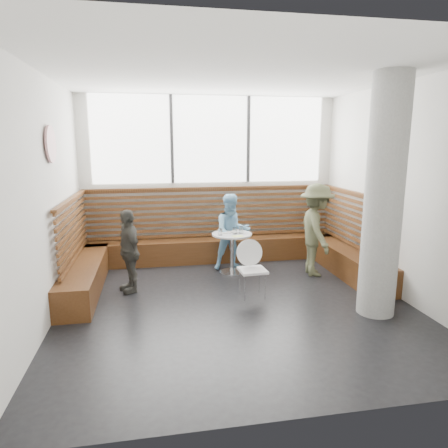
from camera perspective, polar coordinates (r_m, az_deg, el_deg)
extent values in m
cube|color=silver|center=(5.52, 1.84, 4.05)|extent=(5.00, 5.00, 3.20)
cube|color=black|center=(5.94, 1.74, -11.40)|extent=(5.00, 5.00, 0.01)
cube|color=white|center=(5.54, 1.96, 20.65)|extent=(5.00, 5.00, 0.01)
cube|color=white|center=(7.91, -1.94, 11.96)|extent=(4.50, 0.02, 1.65)
cube|color=#3F3F42|center=(7.82, -7.48, 11.88)|extent=(0.06, 0.04, 1.65)
cube|color=#3F3F42|center=(8.04, 3.50, 11.94)|extent=(0.06, 0.04, 1.65)
cube|color=#442611|center=(7.97, -1.59, -3.68)|extent=(5.00, 0.50, 0.45)
cube|color=#442611|center=(7.02, -18.91, -6.46)|extent=(0.50, 2.50, 0.45)
cube|color=#442611|center=(7.71, 16.40, -4.68)|extent=(0.50, 2.50, 0.45)
cube|color=#492812|center=(7.97, -1.81, 1.67)|extent=(4.88, 0.08, 0.98)
cube|color=#492812|center=(6.86, -20.70, -0.71)|extent=(0.08, 2.38, 0.98)
cube|color=#492812|center=(7.63, 17.85, 0.65)|extent=(0.08, 2.38, 0.98)
cylinder|color=gray|center=(5.66, 21.86, 3.41)|extent=(0.50, 0.50, 3.20)
cylinder|color=white|center=(5.90, -23.51, 10.42)|extent=(0.03, 0.50, 0.50)
cylinder|color=silver|center=(7.30, 1.11, -6.88)|extent=(0.45, 0.45, 0.02)
cylinder|color=silver|center=(7.19, 1.12, -4.20)|extent=(0.07, 0.07, 0.70)
cylinder|color=#B7B7BA|center=(7.10, 1.14, -1.48)|extent=(0.71, 0.71, 0.03)
cube|color=white|center=(6.09, 4.10, -6.63)|extent=(0.39, 0.38, 0.04)
cylinder|color=white|center=(6.18, 3.74, -4.08)|extent=(0.41, 0.09, 0.41)
cylinder|color=silver|center=(6.00, 2.90, -9.14)|extent=(0.02, 0.02, 0.40)
cylinder|color=silver|center=(6.08, 5.87, -8.92)|extent=(0.02, 0.02, 0.40)
cylinder|color=silver|center=(6.26, 2.31, -8.25)|extent=(0.02, 0.02, 0.40)
cylinder|color=silver|center=(6.33, 5.17, -8.05)|extent=(0.02, 0.02, 0.40)
imported|color=#4F5236|center=(7.19, 13.03, -0.82)|extent=(0.71, 1.11, 1.63)
imported|color=#7DB5D9|center=(7.34, 1.17, -1.17)|extent=(0.73, 0.59, 1.41)
imported|color=#42413C|center=(6.43, -13.44, -3.75)|extent=(0.57, 0.83, 1.32)
cylinder|color=white|center=(7.17, 0.10, -1.17)|extent=(0.21, 0.21, 0.01)
cylinder|color=white|center=(7.21, 1.55, -1.11)|extent=(0.19, 0.19, 0.01)
cylinder|color=white|center=(6.97, -0.57, -1.11)|extent=(0.07, 0.07, 0.12)
cylinder|color=white|center=(7.07, 1.57, -0.95)|extent=(0.07, 0.07, 0.11)
cylinder|color=white|center=(7.11, 2.46, -0.86)|extent=(0.08, 0.08, 0.12)
cube|color=#A5C64C|center=(6.89, 1.97, -1.75)|extent=(0.21, 0.16, 0.00)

